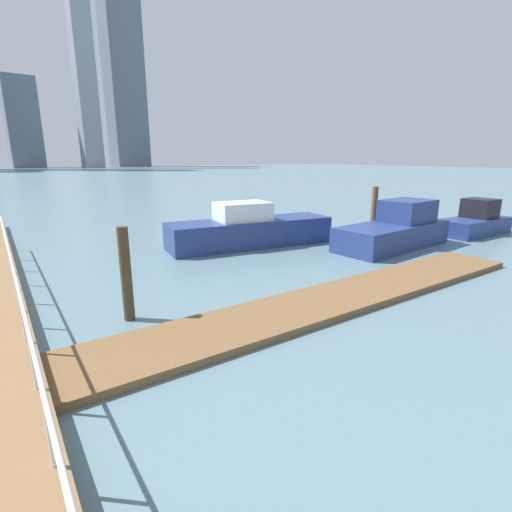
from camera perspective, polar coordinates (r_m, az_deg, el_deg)
ground_plane at (r=16.84m, az=-22.08°, el=0.04°), size 300.00×300.00×0.00m
floating_dock at (r=10.87m, az=11.54°, el=-6.33°), size 15.20×2.00×0.18m
boardwalk_railing at (r=5.96m, az=-29.94°, el=-14.02°), size 0.06×28.02×1.08m
dock_piling_1 at (r=9.73m, az=-18.78°, el=-2.62°), size 0.26×0.26×2.33m
dock_piling_2 at (r=20.21m, az=17.12°, el=6.34°), size 0.30×0.30×2.49m
moored_boat_0 at (r=17.27m, az=-0.99°, el=3.94°), size 7.66×3.04×1.98m
moored_boat_1 at (r=22.96m, az=29.80°, el=4.41°), size 4.35×1.86×1.81m
moored_boat_2 at (r=18.17m, az=20.06°, el=3.67°), size 6.02×2.58×2.03m
skyline_tower_3 at (r=167.51m, az=-31.41°, el=16.52°), size 11.03×10.90×31.12m
skyline_tower_4 at (r=156.69m, az=-24.40°, el=25.09°), size 6.77×7.33×71.47m
skyline_tower_5 at (r=174.42m, az=-18.97°, el=22.90°), size 14.35×11.86×62.81m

